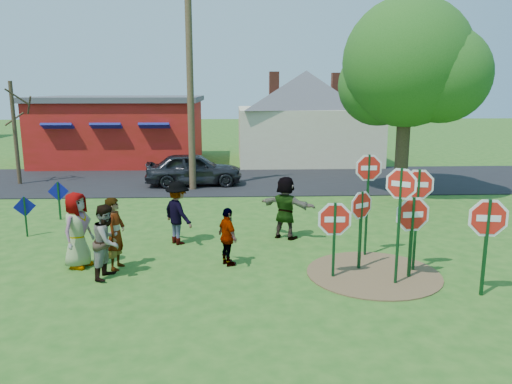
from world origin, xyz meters
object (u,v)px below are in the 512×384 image
stop_sign_a (335,224)px  leafy_tree (410,70)px  utility_pole (190,75)px  stop_sign_d (418,194)px  stop_sign_b (368,179)px  person_b (116,233)px  suv (194,169)px  person_a (77,230)px  stop_sign_c (400,199)px

stop_sign_a → leafy_tree: size_ratio=0.25×
utility_pole → stop_sign_d: bearing=-58.8°
stop_sign_a → leafy_tree: leafy_tree is taller
stop_sign_b → stop_sign_d: 1.48m
stop_sign_b → person_b: bearing=-176.2°
stop_sign_a → suv: stop_sign_a is taller
suv → utility_pole: size_ratio=0.46×
stop_sign_b → person_b: (-6.38, -0.67, -1.19)m
stop_sign_b → person_b: 6.53m
person_a → person_b: person_a is taller
stop_sign_a → utility_pole: (-4.13, 10.52, 3.61)m
person_b → utility_pole: 10.55m
stop_sign_c → person_b: bearing=-155.5°
person_a → leafy_tree: size_ratio=0.24×
stop_sign_b → stop_sign_c: stop_sign_b is taller
stop_sign_a → person_b: (-5.23, 0.83, -0.39)m
stop_sign_d → utility_pole: size_ratio=0.28×
person_b → stop_sign_c: bearing=-92.2°
suv → utility_pole: 4.24m
stop_sign_d → utility_pole: (-6.17, 10.20, 2.99)m
person_a → leafy_tree: 14.07m
stop_sign_d → person_a: (-8.24, 0.66, -0.97)m
person_a → suv: person_a is taller
stop_sign_c → stop_sign_d: (0.69, 0.80, -0.07)m
suv → leafy_tree: size_ratio=0.55×
stop_sign_b → stop_sign_c: 1.98m
stop_sign_b → leafy_tree: 8.74m
suv → leafy_tree: bearing=-110.7°
leafy_tree → suv: bearing=163.8°
stop_sign_b → stop_sign_c: bearing=-86.5°
stop_sign_d → stop_sign_c: bearing=-124.2°
stop_sign_b → leafy_tree: (3.52, 7.41, 3.01)m
leafy_tree → stop_sign_c: bearing=-109.5°
stop_sign_b → stop_sign_d: stop_sign_b is taller
stop_sign_a → stop_sign_d: 2.16m
stop_sign_d → utility_pole: utility_pole is taller
suv → stop_sign_b: bearing=-156.5°
person_a → stop_sign_d: bearing=-73.7°
stop_sign_a → stop_sign_d: size_ratio=0.74×
stop_sign_b → suv: 11.37m
leafy_tree → person_a: bearing=-143.9°
stop_sign_b → stop_sign_d: bearing=-55.0°
stop_sign_c → suv: (-5.50, 11.94, -1.21)m
person_a → utility_pole: size_ratio=0.20×
person_b → suv: person_b is taller
person_b → stop_sign_a: bearing=-90.0°
person_a → stop_sign_c: bearing=-80.0°
person_a → person_b: bearing=-78.5°
stop_sign_d → person_b: (-7.27, 0.50, -1.02)m
stop_sign_d → person_a: 8.32m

